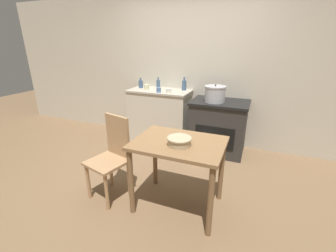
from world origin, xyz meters
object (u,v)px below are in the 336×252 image
(bottle_left, at_px, (184,85))
(bottle_mid_left, at_px, (141,84))
(cup_center, at_px, (169,91))
(mixing_bowl_large, at_px, (179,141))
(cup_center_left, at_px, (147,87))
(cup_center_right, at_px, (159,90))
(chair, at_px, (112,155))
(bottle_far_left, at_px, (158,84))
(flour_sack, at_px, (200,153))
(work_table, at_px, (179,154))
(stove, at_px, (218,127))
(stock_pot, at_px, (215,94))

(bottle_left, relative_size, bottle_mid_left, 1.25)
(cup_center, bearing_deg, mixing_bowl_large, -64.47)
(bottle_mid_left, relative_size, cup_center_left, 2.07)
(bottle_left, height_order, cup_center_right, bottle_left)
(chair, height_order, bottle_far_left, bottle_far_left)
(chair, height_order, cup_center_right, cup_center_right)
(flour_sack, bearing_deg, work_table, -89.46)
(cup_center_left, height_order, cup_center, cup_center_left)
(chair, xyz_separation_m, bottle_mid_left, (-0.55, 1.75, 0.50))
(mixing_bowl_large, bearing_deg, cup_center_right, 120.96)
(cup_center_left, bearing_deg, cup_center_right, -26.59)
(bottle_mid_left, bearing_deg, stove, -4.39)
(mixing_bowl_large, relative_size, bottle_left, 1.08)
(stock_pot, distance_m, bottle_far_left, 1.11)
(stock_pot, height_order, mixing_bowl_large, stock_pot)
(work_table, relative_size, cup_center_right, 11.75)
(stock_pot, relative_size, bottle_left, 1.43)
(flour_sack, bearing_deg, cup_center_left, 154.91)
(mixing_bowl_large, height_order, cup_center, cup_center)
(chair, distance_m, cup_center, 1.58)
(stove, relative_size, bottle_far_left, 4.34)
(work_table, height_order, stock_pot, stock_pot)
(bottle_far_left, bearing_deg, stock_pot, -13.27)
(stove, xyz_separation_m, work_table, (-0.15, -1.55, 0.22))
(flour_sack, height_order, cup_center_left, cup_center_left)
(work_table, distance_m, mixing_bowl_large, 0.20)
(bottle_mid_left, height_order, cup_center_right, bottle_mid_left)
(work_table, relative_size, bottle_mid_left, 5.10)
(work_table, xyz_separation_m, cup_center_right, (-0.87, 1.42, 0.34))
(stove, bearing_deg, bottle_far_left, 171.64)
(stock_pot, xyz_separation_m, mixing_bowl_large, (-0.04, -1.54, -0.16))
(stove, relative_size, bottle_mid_left, 4.95)
(stove, height_order, bottle_far_left, bottle_far_left)
(cup_center_left, bearing_deg, bottle_mid_left, 151.38)
(bottle_far_left, bearing_deg, cup_center_left, -137.57)
(stove, height_order, cup_center_left, cup_center_left)
(flour_sack, bearing_deg, cup_center, 149.78)
(chair, xyz_separation_m, cup_center, (0.10, 1.51, 0.47))
(mixing_bowl_large, bearing_deg, stove, 85.95)
(flour_sack, height_order, bottle_mid_left, bottle_mid_left)
(work_table, distance_m, cup_center, 1.61)
(bottle_mid_left, xyz_separation_m, cup_center_left, (0.17, -0.09, -0.03))
(chair, distance_m, stock_pot, 1.83)
(bottle_left, distance_m, cup_center_right, 0.48)
(stock_pot, bearing_deg, stove, 46.87)
(bottle_left, xyz_separation_m, cup_center_right, (-0.34, -0.33, -0.05))
(flour_sack, xyz_separation_m, bottle_mid_left, (-1.33, 0.63, 0.86))
(stove, relative_size, chair, 0.92)
(stove, height_order, stock_pot, stock_pot)
(cup_center_right, bearing_deg, cup_center_left, 153.41)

